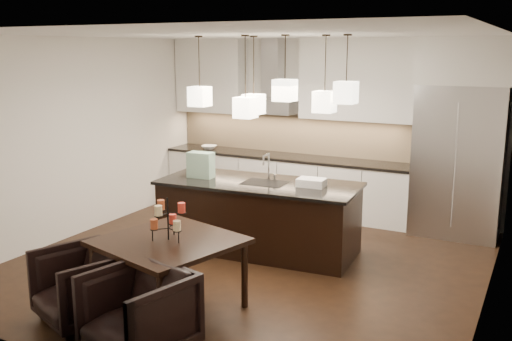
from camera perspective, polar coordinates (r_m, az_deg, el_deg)
The scene contains 37 objects.
floor at distance 7.25m, azimuth -0.74°, elevation -9.30°, with size 5.50×5.50×0.02m, color black.
ceiling at distance 6.76m, azimuth -0.80°, elevation 13.58°, with size 5.50×5.50×0.02m, color white.
wall_back at distance 9.36m, azimuth 7.25°, elevation 4.40°, with size 5.50×0.02×2.80m, color silver.
wall_front at distance 4.68m, azimuth -16.96°, elevation -3.73°, with size 5.50×0.02×2.80m, color silver.
wall_left at distance 8.51m, azimuth -17.42°, elevation 3.18°, with size 0.02×5.50×2.80m, color silver.
wall_right at distance 6.09m, azimuth 22.77°, elevation -0.54°, with size 0.02×5.50×2.80m, color silver.
refrigerator at distance 8.55m, azimuth 19.60°, elevation 0.87°, with size 1.20×0.72×2.15m, color #B7B7BA.
fridge_panel at distance 8.41m, azimuth 20.28°, elevation 10.27°, with size 1.26×0.72×0.65m, color silver.
lower_cabinets at distance 9.47m, azimuth 2.85°, elevation -1.34°, with size 4.21×0.62×0.88m, color silver.
countertop at distance 9.37m, azimuth 2.88°, elevation 1.40°, with size 4.21×0.66×0.04m, color black.
backsplash at distance 9.59m, azimuth 3.65°, elevation 3.66°, with size 4.21×0.02×0.63m, color tan.
upper_cab_left at distance 10.04m, azimuth -4.50°, elevation 9.42°, with size 1.25×0.35×1.25m, color silver.
upper_cab_right at distance 8.93m, azimuth 10.32°, elevation 8.94°, with size 1.86×0.35×1.25m, color silver.
hood_canopy at distance 9.43m, azimuth 1.39°, elevation 6.51°, with size 0.90×0.52×0.24m, color #B7B7BA.
hood_chimney at distance 9.49m, azimuth 1.71°, elevation 10.17°, with size 0.30×0.28×0.96m, color #B7B7BA.
fruit_bowl at distance 9.99m, azimuth -4.71°, elevation 2.34°, with size 0.26×0.26×0.06m, color silver.
island_body at distance 7.56m, azimuth 0.26°, elevation -4.74°, with size 2.53×1.01×0.89m, color black.
island_top at distance 7.44m, azimuth 0.27°, elevation -1.30°, with size 2.61×1.09×0.04m, color black.
faucet at distance 7.45m, azimuth 1.29°, elevation 0.39°, with size 0.10×0.24×0.39m, color silver, non-canonical shape.
tote_bag at distance 7.70m, azimuth -5.54°, elevation 0.56°, with size 0.34×0.18×0.34m, color #17553B.
food_container at distance 7.22m, azimuth 5.57°, elevation -1.20°, with size 0.34×0.24×0.10m, color silver.
dining_table at distance 5.99m, azimuth -8.62°, elevation -10.22°, with size 1.24×1.24×0.75m, color black, non-canonical shape.
candelabra at distance 5.79m, azimuth -8.81°, elevation -4.79°, with size 0.36×0.36×0.44m, color black, non-canonical shape.
candle_a at distance 5.70m, azimuth -7.90°, elevation -5.48°, with size 0.08×0.08×0.10m, color beige.
candle_b at distance 5.93m, azimuth -8.32°, elevation -4.81°, with size 0.08×0.08×0.10m, color red.
candle_c at distance 5.79m, azimuth -10.15°, elevation -5.29°, with size 0.08×0.08×0.10m, color #A34623.
candle_d at distance 5.73m, azimuth -7.46°, elevation -3.71°, with size 0.08×0.08×0.10m, color red.
candle_e at distance 5.87m, azimuth -9.49°, elevation -3.40°, with size 0.08×0.08×0.10m, color #A34623.
candle_f at distance 5.67m, azimuth -9.73°, elevation -3.97°, with size 0.08×0.08×0.10m, color beige.
armchair_left at distance 5.94m, azimuth -17.02°, elevation -10.92°, with size 0.78×0.80×0.73m, color black.
armchair_right at distance 5.22m, azimuth -11.66°, elevation -13.77°, with size 0.81×0.83×0.75m, color black.
pendant_a at distance 7.62m, azimuth -5.65°, elevation 7.38°, with size 0.24×0.24×0.26m, color #F5EACC.
pendant_b at distance 7.55m, azimuth -0.23°, elevation 6.66°, with size 0.24×0.24×0.26m, color #F5EACC.
pendant_c at distance 6.92m, azimuth 2.90°, elevation 8.01°, with size 0.24×0.24×0.26m, color #F5EACC.
pendant_d at distance 7.03m, azimuth 6.87°, elevation 6.84°, with size 0.24×0.24×0.26m, color #F5EACC.
pendant_e at distance 6.84m, azimuth 8.98°, elevation 7.71°, with size 0.24×0.24×0.26m, color #F5EACC.
pendant_f at distance 7.14m, azimuth -1.07°, elevation 6.31°, with size 0.24×0.24×0.26m, color #F5EACC.
Camera 1 is at (3.19, -5.95, 2.63)m, focal length 40.00 mm.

